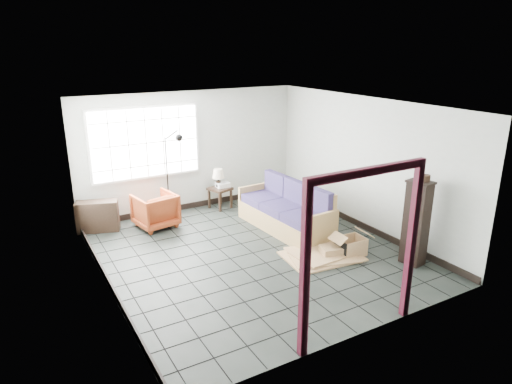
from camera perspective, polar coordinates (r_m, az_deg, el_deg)
ground at (r=8.16m, az=-0.39°, el=-7.62°), size 5.50×5.50×0.00m
room_shell at (r=7.61m, az=-0.53°, el=3.93°), size 5.02×5.52×2.61m
window_panel at (r=9.67m, az=-13.63°, el=6.00°), size 2.32×0.08×1.52m
doorway_trim at (r=5.61m, az=13.33°, el=-5.08°), size 1.80×0.08×2.20m
futon_sofa at (r=9.10m, az=3.96°, el=-2.50°), size 0.96×2.23×0.97m
armchair at (r=9.37m, az=-12.49°, el=-2.04°), size 0.86×0.82×0.77m
side_table at (r=10.22m, az=-4.52°, el=0.09°), size 0.55×0.55×0.48m
table_lamp at (r=10.17m, az=-4.74°, el=2.20°), size 0.35×0.35×0.42m
projector at (r=10.22m, az=-4.18°, el=0.90°), size 0.30×0.24×0.10m
floor_lamp at (r=9.65m, az=-10.25°, el=2.47°), size 0.55×0.35×1.86m
console_shelf at (r=9.49m, az=-19.18°, el=-2.87°), size 0.85×0.54×0.62m
tall_shelf at (r=7.97m, az=19.39°, el=-3.60°), size 0.36×0.43×1.45m
pot at (r=7.74m, az=20.45°, el=1.64°), size 0.17×0.17×0.11m
open_box at (r=8.22m, az=11.76°, el=-6.63°), size 0.77×0.40×0.43m
cardboard_pile at (r=8.08m, az=8.39°, el=-7.71°), size 1.39×1.14×0.19m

